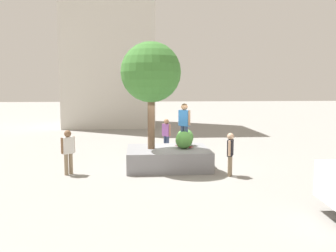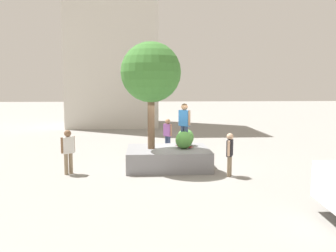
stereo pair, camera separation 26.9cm
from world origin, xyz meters
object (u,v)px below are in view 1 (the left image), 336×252
at_px(pedestrian_crossing, 166,133).
at_px(passerby_with_bag, 68,149).
at_px(skateboard, 184,146).
at_px(plaza_tree, 151,73).
at_px(skateboarder, 184,122).
at_px(planter_ledge, 168,158).
at_px(bystander_watching, 230,151).

xyz_separation_m(pedestrian_crossing, passerby_with_bag, (3.97, 4.37, 0.01)).
bearing_deg(skateboard, plaza_tree, 4.51).
relative_size(plaza_tree, skateboarder, 2.45).
bearing_deg(planter_ledge, plaza_tree, -0.29).
bearing_deg(skateboarder, planter_ledge, 9.26).
xyz_separation_m(planter_ledge, plaza_tree, (0.67, -0.00, 3.38)).
distance_m(skateboard, skateboarder, 1.01).
bearing_deg(skateboarder, pedestrian_crossing, -82.50).
relative_size(skateboard, skateboarder, 0.43).
height_order(plaza_tree, passerby_with_bag, plaza_tree).
xyz_separation_m(skateboard, bystander_watching, (-1.47, 1.65, 0.08)).
bearing_deg(passerby_with_bag, planter_ledge, -167.26).
bearing_deg(plaza_tree, passerby_with_bag, 15.43).
height_order(planter_ledge, skateboarder, skateboarder).
relative_size(plaza_tree, pedestrian_crossing, 2.56).
xyz_separation_m(skateboard, skateboarder, (0.00, 0.00, 1.01)).
bearing_deg(skateboard, pedestrian_crossing, -82.50).
distance_m(skateboarder, passerby_with_bag, 4.61).
bearing_deg(pedestrian_crossing, plaza_tree, 75.90).
relative_size(skateboarder, pedestrian_crossing, 1.05).
height_order(pedestrian_crossing, bystander_watching, pedestrian_crossing).
bearing_deg(passerby_with_bag, pedestrian_crossing, -132.26).
distance_m(plaza_tree, bystander_watching, 4.29).
height_order(plaza_tree, pedestrian_crossing, plaza_tree).
xyz_separation_m(planter_ledge, pedestrian_crossing, (-0.22, -3.52, 0.56)).
xyz_separation_m(skateboard, passerby_with_bag, (4.42, 0.96, 0.12)).
bearing_deg(planter_ledge, bystander_watching, 144.05).
bearing_deg(bystander_watching, skateboarder, -48.46).
xyz_separation_m(planter_ledge, skateboard, (-0.67, -0.11, 0.45)).
relative_size(skateboard, bystander_watching, 0.47).
relative_size(planter_ledge, skateboarder, 1.90).
xyz_separation_m(plaza_tree, bystander_watching, (-2.80, 1.55, -2.86)).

